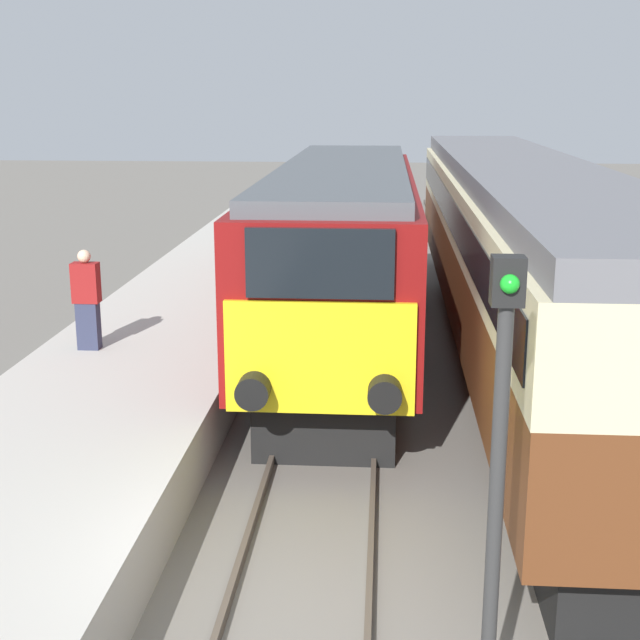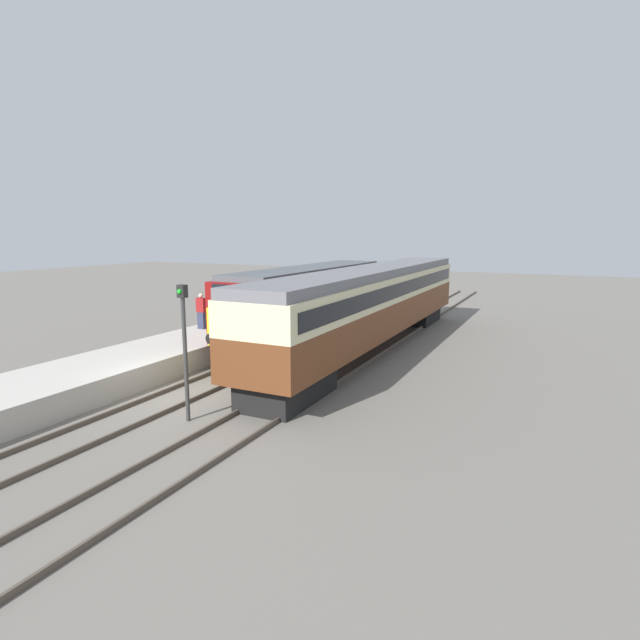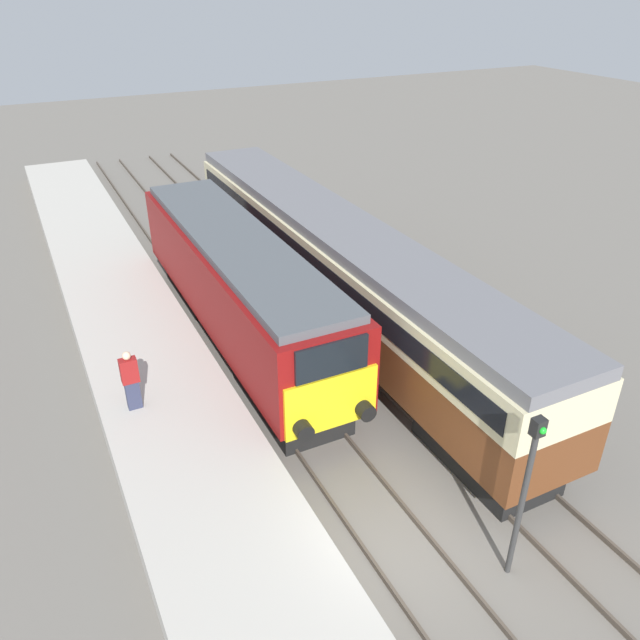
{
  "view_description": "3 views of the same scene",
  "coord_description": "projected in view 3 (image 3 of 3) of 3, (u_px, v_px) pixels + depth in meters",
  "views": [
    {
      "loc": [
        0.81,
        -7.76,
        5.09
      ],
      "look_at": [
        0.0,
        3.31,
        2.25
      ],
      "focal_mm": 50.0,
      "sensor_mm": 36.0,
      "label": 1
    },
    {
      "loc": [
        11.17,
        -12.11,
        5.37
      ],
      "look_at": [
        1.7,
        7.31,
        1.6
      ],
      "focal_mm": 28.0,
      "sensor_mm": 36.0,
      "label": 2
    },
    {
      "loc": [
        -5.68,
        -7.52,
        10.85
      ],
      "look_at": [
        1.7,
        7.31,
        1.6
      ],
      "focal_mm": 35.0,
      "sensor_mm": 36.0,
      "label": 3
    }
  ],
  "objects": [
    {
      "name": "passenger_carriage",
      "position": [
        336.0,
        262.0,
        20.97
      ],
      "size": [
        2.75,
        20.49,
        3.83
      ],
      "color": "black",
      "rests_on": "ground_plane"
    },
    {
      "name": "rails_near_track",
      "position": [
        302.0,
        418.0,
        17.25
      ],
      "size": [
        1.51,
        60.0,
        0.14
      ],
      "color": "#4C4238",
      "rests_on": "ground_plane"
    },
    {
      "name": "locomotive",
      "position": [
        239.0,
        285.0,
        19.99
      ],
      "size": [
        2.7,
        13.41,
        3.74
      ],
      "color": "black",
      "rests_on": "ground_plane"
    },
    {
      "name": "person_on_platform",
      "position": [
        131.0,
        380.0,
        15.96
      ],
      "size": [
        0.44,
        0.26,
        1.7
      ],
      "color": "#2D334C",
      "rests_on": "platform_left"
    },
    {
      "name": "signal_post",
      "position": [
        525.0,
        487.0,
        11.78
      ],
      "size": [
        0.24,
        0.28,
        3.96
      ],
      "color": "#333333",
      "rests_on": "ground_plane"
    },
    {
      "name": "ground_plane",
      "position": [
        401.0,
        551.0,
        13.37
      ],
      "size": [
        120.0,
        120.0,
        0.0
      ],
      "primitive_type": "plane",
      "color": "slate"
    },
    {
      "name": "rails_far_track",
      "position": [
        406.0,
        386.0,
        18.57
      ],
      "size": [
        1.5,
        60.0,
        0.14
      ],
      "color": "#4C4238",
      "rests_on": "ground_plane"
    },
    {
      "name": "platform_left",
      "position": [
        156.0,
        382.0,
        18.13
      ],
      "size": [
        3.5,
        50.0,
        0.87
      ],
      "color": "#B7B2A8",
      "rests_on": "ground_plane"
    }
  ]
}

